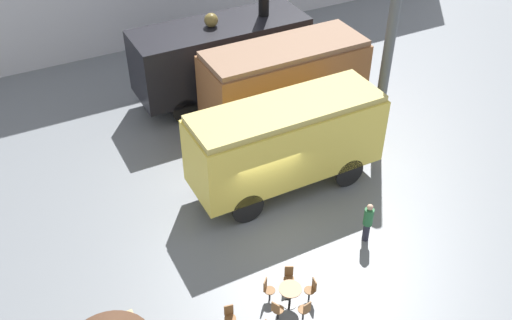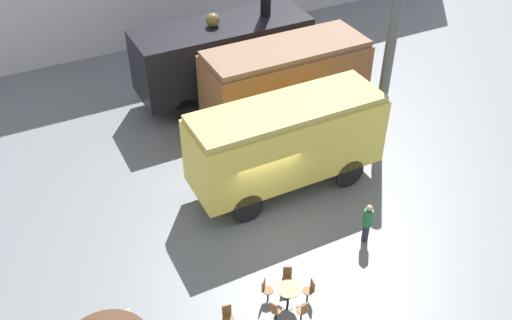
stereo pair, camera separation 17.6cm
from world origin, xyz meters
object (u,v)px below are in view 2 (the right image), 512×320
(steam_locomotive, at_px, (223,54))
(visitor_person, at_px, (367,222))
(cafe_table_near, at_px, (288,293))
(cafe_chair_0, at_px, (275,310))
(passenger_coach_vintage, at_px, (286,139))
(passenger_coach_wooden, at_px, (285,80))

(steam_locomotive, bearing_deg, visitor_person, -88.16)
(cafe_table_near, distance_m, cafe_chair_0, 0.74)
(passenger_coach_vintage, height_order, visitor_person, passenger_coach_vintage)
(passenger_coach_vintage, distance_m, cafe_chair_0, 6.78)
(steam_locomotive, distance_m, visitor_person, 11.47)
(cafe_table_near, bearing_deg, passenger_coach_wooden, 61.56)
(cafe_table_near, bearing_deg, steam_locomotive, 74.50)
(passenger_coach_vintage, bearing_deg, cafe_table_near, -118.13)
(cafe_chair_0, bearing_deg, passenger_coach_vintage, 31.42)
(passenger_coach_wooden, bearing_deg, cafe_chair_0, -120.62)
(steam_locomotive, xyz_separation_m, cafe_chair_0, (-4.16, -12.96, -1.79))
(cafe_table_near, height_order, visitor_person, visitor_person)
(passenger_coach_vintage, distance_m, cafe_table_near, 6.17)
(passenger_coach_vintage, relative_size, cafe_table_near, 9.67)
(steam_locomotive, relative_size, passenger_coach_vintage, 1.11)
(passenger_coach_wooden, xyz_separation_m, visitor_person, (-1.12, -7.95, -1.34))
(steam_locomotive, distance_m, cafe_chair_0, 13.73)
(passenger_coach_wooden, height_order, visitor_person, passenger_coach_wooden)
(passenger_coach_vintage, xyz_separation_m, visitor_person, (1.07, -3.98, -1.35))
(cafe_table_near, height_order, cafe_chair_0, cafe_chair_0)
(steam_locomotive, bearing_deg, cafe_table_near, -105.50)
(passenger_coach_vintage, bearing_deg, passenger_coach_wooden, 61.15)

